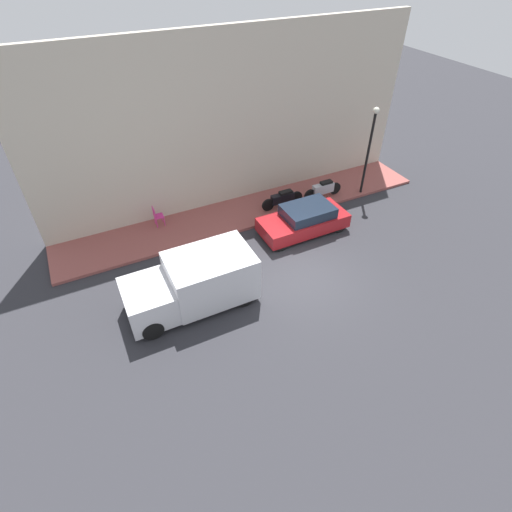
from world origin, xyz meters
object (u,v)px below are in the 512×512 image
object	(u,v)px
parked_car	(304,220)
motorcycle_black	(283,198)
scooter_silver	(323,189)
cafe_chair	(157,215)
streetlamp	(370,142)
delivery_van	(193,283)

from	to	relation	value
parked_car	motorcycle_black	bearing A→B (deg)	-1.69
scooter_silver	motorcycle_black	size ratio (longest dim) A/B	0.97
motorcycle_black	cafe_chair	size ratio (longest dim) A/B	2.28
parked_car	scooter_silver	world-z (taller)	parked_car
motorcycle_black	streetlamp	xyz separation A→B (m)	(-0.59, -4.19, 2.19)
delivery_van	scooter_silver	xyz separation A→B (m)	(3.85, -8.02, -0.38)
parked_car	motorcycle_black	world-z (taller)	parked_car
parked_car	delivery_van	size ratio (longest dim) A/B	0.86
parked_car	motorcycle_black	size ratio (longest dim) A/B	1.81
scooter_silver	cafe_chair	bearing A→B (deg)	80.89
scooter_silver	streetlamp	world-z (taller)	streetlamp
delivery_van	cafe_chair	size ratio (longest dim) A/B	4.80
parked_car	streetlamp	distance (m)	4.96
parked_car	motorcycle_black	xyz separation A→B (m)	(2.00, -0.06, -0.04)
motorcycle_black	delivery_van	bearing A→B (deg)	124.36
parked_car	delivery_van	world-z (taller)	delivery_van
scooter_silver	streetlamp	bearing A→B (deg)	-102.42
streetlamp	scooter_silver	bearing A→B (deg)	77.58
scooter_silver	motorcycle_black	world-z (taller)	scooter_silver
streetlamp	cafe_chair	distance (m)	10.28
parked_car	delivery_van	bearing A→B (deg)	108.98
scooter_silver	motorcycle_black	distance (m)	2.18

